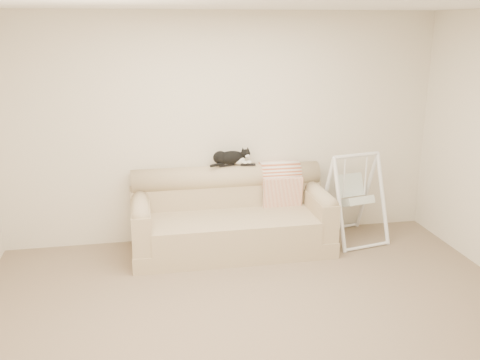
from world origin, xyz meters
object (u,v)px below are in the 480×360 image
Objects in this scene: sofa at (231,218)px; baby_swing at (353,197)px; remote_b at (248,164)px; remote_a at (227,165)px; tuxedo_cat at (231,157)px.

baby_swing is at bearing -0.26° from sofa.
remote_b reaches higher than sofa.
remote_b is at bearing -5.10° from remote_a.
sofa is at bearing 179.74° from baby_swing.
sofa is at bearing -137.04° from remote_b.
sofa is 2.11× the size of baby_swing.
tuxedo_cat reaches higher than sofa.
remote_b is at bearing 42.96° from sofa.
remote_a is at bearing 170.07° from baby_swing.
baby_swing is (1.45, -0.01, 0.17)m from sofa.
remote_a is at bearing 175.18° from tuxedo_cat.
baby_swing is at bearing -10.10° from tuxedo_cat.
remote_a is at bearing 174.90° from remote_b.
tuxedo_cat reaches higher than baby_swing.
remote_a is 1.07× the size of remote_b.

